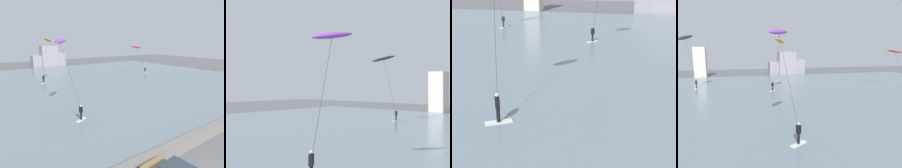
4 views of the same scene
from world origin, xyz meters
TOP-DOWN VIEW (x-y plane):
  - kitesurfer_black at (-14.65, 37.92)m, footprint 2.75×4.40m
  - kitesurfer_purple at (-3.55, 15.34)m, footprint 2.69×4.24m

SIDE VIEW (x-z plane):
  - kitesurfer_purple at x=-3.55m, z-range 2.88..11.34m
  - kitesurfer_black at x=-14.65m, z-range 3.59..13.16m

